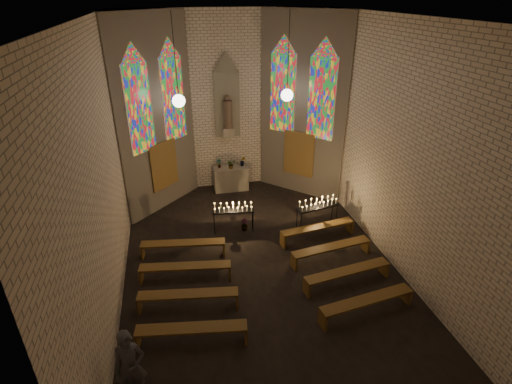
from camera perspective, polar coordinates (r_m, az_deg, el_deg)
floor at (r=12.36m, az=0.62°, el=-10.73°), size 12.00×12.00×0.00m
room at (r=13.64m, az=-2.55°, el=10.58°), size 8.22×12.43×7.00m
altar at (r=16.70m, az=-3.58°, el=1.92°), size 1.40×0.60×1.00m
flower_vase_left at (r=16.44m, az=-5.30°, el=4.09°), size 0.22×0.15×0.39m
flower_vase_center at (r=16.36m, az=-3.58°, el=3.99°), size 0.42×0.39×0.37m
flower_vase_right at (r=16.58m, az=-1.93°, el=4.44°), size 0.23×0.19×0.41m
aisle_flower_pot at (r=13.99m, az=-1.67°, el=-4.69°), size 0.32×0.32×0.43m
votive_stand_left at (r=13.59m, az=-3.28°, el=-2.44°), size 1.45×0.49×1.04m
votive_stand_right at (r=13.85m, az=8.84°, el=-1.80°), size 1.58×0.66×1.13m
pew_left_0 at (r=12.82m, az=-10.39°, el=-7.43°), size 2.64×0.74×0.50m
pew_right_0 at (r=13.58m, az=8.81°, el=-5.15°), size 2.64×0.74×0.50m
pew_left_1 at (r=11.85m, az=-10.06°, el=-10.65°), size 2.64×0.74×0.50m
pew_right_1 at (r=12.66m, az=10.71°, el=-7.95°), size 2.64×0.74×0.50m
pew_left_2 at (r=10.91m, az=-9.67°, el=-14.44°), size 2.64×0.74×0.50m
pew_right_2 at (r=11.79m, az=12.93°, el=-11.17°), size 2.64×0.74×0.50m
pew_left_3 at (r=10.04m, az=-9.19°, el=-18.91°), size 2.64×0.74×0.50m
pew_right_3 at (r=10.99m, az=15.55°, el=-14.85°), size 2.64×0.74×0.50m
visitor at (r=9.01m, az=-17.54°, el=-22.67°), size 0.65×0.44×1.74m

